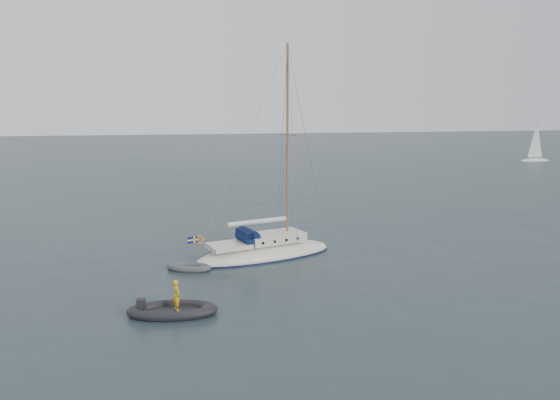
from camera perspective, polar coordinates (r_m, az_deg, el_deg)
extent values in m
plane|color=black|center=(32.64, 4.28, -6.79)|extent=(300.00, 300.00, 0.00)
ellipsoid|color=silver|center=(34.17, -1.61, -5.74)|extent=(9.07, 2.82, 1.51)
cube|color=beige|center=(34.03, -0.45, -3.99)|extent=(3.63, 1.91, 0.55)
cube|color=silver|center=(33.61, -5.69, -4.50)|extent=(2.42, 1.91, 0.25)
cylinder|color=#0B173A|center=(33.66, -3.57, -3.68)|extent=(0.97, 1.66, 0.97)
cube|color=#0B173A|center=(33.58, -3.91, -3.36)|extent=(0.45, 1.66, 0.40)
cylinder|color=brown|center=(33.31, 1.08, 5.76)|extent=(0.15, 0.15, 12.09)
cylinder|color=brown|center=(33.27, 1.08, 6.80)|extent=(0.05, 2.22, 0.05)
cylinder|color=brown|center=(33.57, -2.48, -2.30)|extent=(4.23, 0.10, 0.10)
cylinder|color=silver|center=(33.56, -2.48, -2.22)|extent=(3.94, 0.28, 0.28)
cylinder|color=#94959C|center=(33.38, -8.46, -3.89)|extent=(0.04, 2.22, 0.04)
torus|color=orange|center=(33.97, -8.61, -3.66)|extent=(0.54, 0.10, 0.54)
cylinder|color=brown|center=(33.39, -9.06, -4.08)|extent=(0.03, 0.03, 0.91)
cube|color=navy|center=(33.31, -9.60, -3.60)|extent=(0.60, 0.02, 0.38)
cube|color=yellow|center=(33.31, -9.60, -3.60)|extent=(0.62, 0.03, 0.09)
cube|color=yellow|center=(33.31, -9.41, -3.59)|extent=(0.09, 0.03, 0.40)
cylinder|color=black|center=(34.73, -2.89, -3.71)|extent=(0.18, 0.06, 0.18)
cylinder|color=black|center=(32.88, -2.36, -4.49)|extent=(0.18, 0.06, 0.18)
cylinder|color=black|center=(34.86, -1.58, -3.65)|extent=(0.18, 0.06, 0.18)
cylinder|color=black|center=(33.01, -0.98, -4.43)|extent=(0.18, 0.06, 0.18)
cylinder|color=black|center=(35.01, -0.27, -3.59)|extent=(0.18, 0.06, 0.18)
cylinder|color=black|center=(33.17, 0.40, -4.36)|extent=(0.18, 0.06, 0.18)
cylinder|color=black|center=(35.17, 1.01, -3.53)|extent=(0.18, 0.06, 0.18)
cylinder|color=black|center=(33.34, 1.75, -4.28)|extent=(0.18, 0.06, 0.18)
cube|color=#494A4E|center=(31.99, -9.50, -7.04)|extent=(1.59, 0.66, 0.09)
cube|color=black|center=(25.61, -11.17, -11.37)|extent=(2.55, 1.06, 0.13)
cube|color=black|center=(25.52, -14.35, -10.78)|extent=(0.37, 0.37, 0.64)
imported|color=gold|center=(25.34, -10.74, -9.75)|extent=(0.51, 0.61, 1.44)
ellipsoid|color=silver|center=(101.93, 25.06, 3.73)|extent=(5.52, 1.84, 0.92)
cylinder|color=#94959C|center=(101.67, 25.21, 5.76)|extent=(0.09, 0.09, 6.44)
cone|color=silver|center=(101.64, 25.19, 5.76)|extent=(2.94, 2.94, 5.98)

